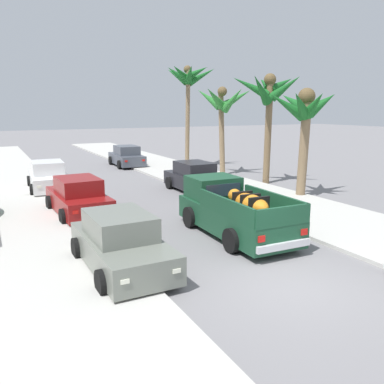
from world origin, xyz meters
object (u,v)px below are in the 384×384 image
at_px(car_right_mid, 78,198).
at_px(palm_tree_right_fore, 223,103).
at_px(pickup_truck, 233,211).
at_px(palm_tree_right_mid, 188,80).
at_px(palm_tree_left_mid, 305,111).
at_px(car_left_near, 121,244).
at_px(car_right_near, 195,178).
at_px(palm_tree_left_fore, 268,95).
at_px(car_right_far, 48,177).
at_px(car_left_mid, 127,157).

bearing_deg(car_right_mid, palm_tree_right_fore, 29.76).
bearing_deg(pickup_truck, palm_tree_right_mid, 68.67).
bearing_deg(palm_tree_left_mid, palm_tree_right_mid, 91.59).
distance_m(car_left_near, car_right_near, 10.57).
bearing_deg(car_right_mid, car_right_near, 17.15).
relative_size(palm_tree_left_fore, palm_tree_left_mid, 1.19).
height_order(car_right_far, palm_tree_left_mid, palm_tree_left_mid).
xyz_separation_m(car_left_mid, palm_tree_left_mid, (4.14, -14.29, 3.43)).
xyz_separation_m(car_left_near, palm_tree_left_mid, (10.57, 4.70, 3.43)).
height_order(car_right_mid, palm_tree_right_fore, palm_tree_right_fore).
bearing_deg(car_right_mid, palm_tree_left_mid, -8.72).
bearing_deg(car_left_mid, car_right_near, -89.18).
xyz_separation_m(car_left_mid, car_right_mid, (-6.24, -12.70, 0.00)).
bearing_deg(palm_tree_right_fore, pickup_truck, -119.91).
distance_m(pickup_truck, car_right_near, 7.38).
bearing_deg(palm_tree_right_fore, car_right_near, -135.59).
bearing_deg(palm_tree_left_fore, car_right_far, 161.86).
bearing_deg(car_right_mid, palm_tree_right_mid, 44.99).
height_order(car_right_near, palm_tree_left_mid, palm_tree_left_mid).
xyz_separation_m(car_left_near, car_right_near, (6.59, 8.26, 0.00)).
distance_m(palm_tree_left_mid, palm_tree_right_mid, 11.82).
bearing_deg(car_left_near, pickup_truck, 15.76).
distance_m(car_right_near, car_right_far, 7.75).
relative_size(car_left_mid, car_right_mid, 1.00).
bearing_deg(car_left_mid, car_left_near, -108.72).
bearing_deg(palm_tree_right_fore, palm_tree_left_mid, -91.12).
xyz_separation_m(car_left_mid, palm_tree_right_mid, (3.81, -2.65, 5.51)).
bearing_deg(palm_tree_right_fore, car_right_far, -178.94).
distance_m(car_left_near, palm_tree_left_mid, 12.07).
bearing_deg(car_right_near, palm_tree_left_fore, 1.52).
relative_size(palm_tree_right_fore, palm_tree_left_mid, 1.09).
xyz_separation_m(palm_tree_right_fore, palm_tree_left_mid, (-0.15, -7.61, -0.43)).
bearing_deg(palm_tree_right_fore, car_left_near, -131.06).
relative_size(car_right_near, car_right_far, 0.99).
distance_m(palm_tree_left_fore, palm_tree_left_mid, 3.83).
relative_size(car_right_mid, car_right_far, 1.00).
height_order(car_left_mid, palm_tree_right_fore, palm_tree_right_fore).
relative_size(pickup_truck, palm_tree_right_mid, 0.72).
relative_size(car_left_mid, palm_tree_left_fore, 0.70).
xyz_separation_m(car_left_near, palm_tree_left_fore, (11.22, 8.38, 4.26)).
bearing_deg(palm_tree_left_mid, car_right_far, 145.33).
bearing_deg(palm_tree_left_fore, palm_tree_right_fore, 97.27).
height_order(car_left_mid, palm_tree_left_fore, palm_tree_left_fore).
bearing_deg(palm_tree_right_mid, car_left_near, -122.11).
distance_m(car_left_near, car_right_far, 12.11).
distance_m(pickup_truck, palm_tree_right_mid, 17.09).
height_order(car_left_near, palm_tree_left_mid, palm_tree_left_mid).
xyz_separation_m(car_right_mid, palm_tree_left_mid, (10.37, -1.59, 3.43)).
xyz_separation_m(car_right_near, palm_tree_left_fore, (4.63, 0.12, 4.26)).
bearing_deg(car_right_near, pickup_truck, -107.68).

